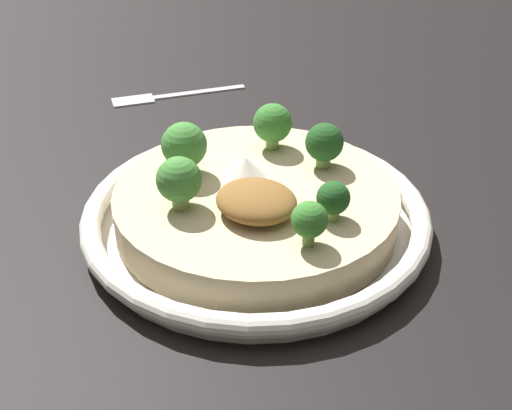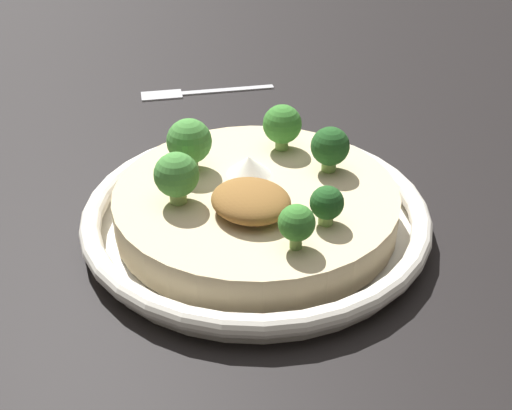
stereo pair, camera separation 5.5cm
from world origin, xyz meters
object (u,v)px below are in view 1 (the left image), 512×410
(broccoli_right, at_px, (335,197))
(fork_utensil, at_px, (165,96))
(risotto_bowl, at_px, (256,211))
(broccoli_front_right, at_px, (309,220))
(broccoli_back_right, at_px, (324,143))
(broccoli_front, at_px, (179,181))
(broccoli_front_left, at_px, (184,146))
(broccoli_back, at_px, (273,124))

(broccoli_right, relative_size, fork_utensil, 0.22)
(risotto_bowl, height_order, broccoli_front_right, broccoli_front_right)
(risotto_bowl, xyz_separation_m, broccoli_back_right, (0.03, 0.07, 0.04))
(broccoli_front, distance_m, fork_utensil, 0.32)
(risotto_bowl, distance_m, broccoli_front, 0.08)
(risotto_bowl, distance_m, broccoli_right, 0.08)
(broccoli_front_right, relative_size, fork_utensil, 0.25)
(broccoli_front, xyz_separation_m, fork_utensil, (-0.22, 0.22, -0.06))
(broccoli_front_left, bearing_deg, broccoli_right, 7.15)
(broccoli_front, relative_size, broccoli_front_right, 1.22)
(risotto_bowl, relative_size, broccoli_front_right, 8.32)
(broccoli_front, xyz_separation_m, broccoli_front_right, (0.11, 0.02, -0.00))
(broccoli_back, bearing_deg, broccoli_front_left, -112.24)
(risotto_bowl, bearing_deg, broccoli_back, 114.36)
(broccoli_back_right, relative_size, broccoli_front, 0.93)
(broccoli_back_right, bearing_deg, broccoli_right, -52.91)
(broccoli_back, bearing_deg, broccoli_right, -32.19)
(broccoli_front, bearing_deg, broccoli_right, 29.50)
(risotto_bowl, bearing_deg, broccoli_right, 2.57)
(broccoli_back_right, bearing_deg, risotto_bowl, -110.68)
(risotto_bowl, xyz_separation_m, broccoli_front_left, (-0.07, -0.01, 0.05))
(broccoli_back_right, relative_size, broccoli_back, 0.94)
(broccoli_front_left, xyz_separation_m, broccoli_back_right, (0.09, 0.08, -0.00))
(broccoli_front_right, relative_size, broccoli_right, 1.12)
(broccoli_front_left, height_order, fork_utensil, broccoli_front_left)
(broccoli_back_right, height_order, broccoli_front_right, broccoli_back_right)
(broccoli_front_left, height_order, broccoli_right, broccoli_front_left)
(broccoli_back, relative_size, broccoli_front, 0.99)
(broccoli_back, relative_size, broccoli_front_right, 1.21)
(broccoli_front_right, bearing_deg, broccoli_front_left, 169.75)
(broccoli_back_right, relative_size, broccoli_right, 1.27)
(broccoli_back, xyz_separation_m, broccoli_right, (0.10, -0.07, -0.01))
(broccoli_front_left, xyz_separation_m, fork_utensil, (-0.19, 0.17, -0.06))
(fork_utensil, bearing_deg, broccoli_front_right, 94.97)
(broccoli_back_right, distance_m, broccoli_front, 0.14)
(broccoli_front_right, height_order, fork_utensil, broccoli_front_right)
(risotto_bowl, height_order, broccoli_front_left, broccoli_front_left)
(risotto_bowl, bearing_deg, broccoli_front_left, -167.81)
(risotto_bowl, height_order, broccoli_back, broccoli_back)
(broccoli_front_left, relative_size, broccoli_back_right, 1.16)
(broccoli_front_left, bearing_deg, risotto_bowl, 12.19)
(risotto_bowl, height_order, broccoli_back_right, broccoli_back_right)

